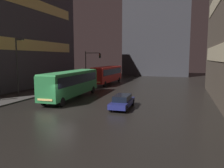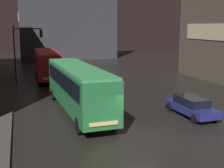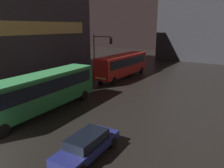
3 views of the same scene
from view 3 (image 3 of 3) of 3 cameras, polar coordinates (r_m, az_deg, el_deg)
name	(u,v)px [view 3 (image 3 of 3)]	position (r m, az deg, el deg)	size (l,w,h in m)	color
sidewalk_left	(30,90)	(27.51, -20.61, -1.48)	(4.00, 48.00, 0.15)	#3D3A38
building_far_backdrop	(208,1)	(54.74, 23.69, 19.22)	(18.07, 12.00, 25.31)	#2D2D33
bus_near	(41,89)	(19.67, -18.00, -1.38)	(2.96, 12.10, 3.42)	#236B38
bus_far	(123,64)	(32.10, 2.78, 5.35)	(2.60, 11.02, 3.37)	#AD1E19
car_taxi	(87,145)	(13.20, -6.49, -15.47)	(1.90, 4.74, 1.35)	navy
pedestrian_mid	(40,75)	(29.73, -18.24, 2.16)	(0.34, 0.34, 1.83)	black
pedestrian_far	(34,81)	(26.73, -19.60, 0.69)	(0.41, 0.41, 1.78)	black
traffic_light_main	(100,49)	(31.32, -3.16, 9.08)	(3.12, 0.35, 6.27)	#2D2D2D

